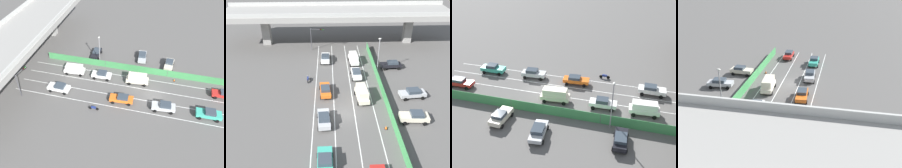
% 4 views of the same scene
% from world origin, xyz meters
% --- Properties ---
extents(ground_plane, '(300.00, 300.00, 0.00)m').
position_xyz_m(ground_plane, '(0.00, 0.00, 0.00)').
color(ground_plane, '#565451').
extents(lane_line_left_edge, '(0.14, 45.88, 0.01)m').
position_xyz_m(lane_line_left_edge, '(-4.80, 4.94, 0.00)').
color(lane_line_left_edge, silver).
rests_on(lane_line_left_edge, ground).
extents(lane_line_mid_left, '(0.14, 45.88, 0.01)m').
position_xyz_m(lane_line_mid_left, '(-1.60, 4.94, 0.00)').
color(lane_line_mid_left, silver).
rests_on(lane_line_mid_left, ground).
extents(lane_line_mid_right, '(0.14, 45.88, 0.01)m').
position_xyz_m(lane_line_mid_right, '(1.60, 4.94, 0.00)').
color(lane_line_mid_right, silver).
rests_on(lane_line_mid_right, ground).
extents(lane_line_right_edge, '(0.14, 45.88, 0.01)m').
position_xyz_m(lane_line_right_edge, '(4.80, 4.94, 0.00)').
color(lane_line_right_edge, silver).
rests_on(lane_line_right_edge, ground).
extents(green_fence, '(0.10, 41.98, 1.68)m').
position_xyz_m(green_fence, '(6.94, 4.94, 0.84)').
color(green_fence, '#3D8E4C').
rests_on(green_fence, ground).
extents(car_van_cream, '(2.29, 4.79, 2.31)m').
position_xyz_m(car_van_cream, '(3.17, 3.91, 1.29)').
color(car_van_cream, beige).
rests_on(car_van_cream, ground).
extents(car_taxi_orange, '(2.23, 4.68, 1.54)m').
position_xyz_m(car_taxi_orange, '(-3.03, 5.85, 0.87)').
color(car_taxi_orange, orange).
rests_on(car_taxi_orange, ground).
extents(car_sedan_white, '(2.04, 4.29, 1.68)m').
position_xyz_m(car_sedan_white, '(2.96, 11.61, 0.92)').
color(car_sedan_white, white).
rests_on(car_sedan_white, ground).
extents(car_taxi_teal, '(2.14, 4.53, 1.69)m').
position_xyz_m(car_taxi_teal, '(-2.97, -10.29, 0.93)').
color(car_taxi_teal, teal).
rests_on(car_taxi_teal, ground).
extents(car_sedan_red, '(2.01, 4.69, 1.56)m').
position_xyz_m(car_sedan_red, '(3.19, -13.49, 0.89)').
color(car_sedan_red, red).
rests_on(car_sedan_red, ground).
extents(car_hatchback_white, '(2.10, 4.52, 1.66)m').
position_xyz_m(car_hatchback_white, '(-3.09, 18.87, 0.92)').
color(car_hatchback_white, silver).
rests_on(car_hatchback_white, ground).
extents(car_sedan_silver, '(2.22, 4.45, 1.72)m').
position_xyz_m(car_sedan_silver, '(-3.19, -2.21, 0.94)').
color(car_sedan_silver, '#B7BABC').
rests_on(car_sedan_silver, ground).
extents(car_van_white, '(2.22, 4.60, 2.15)m').
position_xyz_m(car_van_white, '(3.01, 17.88, 1.22)').
color(car_van_white, silver).
rests_on(car_van_white, ground).
extents(motorcycle, '(0.60, 1.95, 0.93)m').
position_xyz_m(motorcycle, '(-6.39, 10.50, 0.46)').
color(motorcycle, black).
rests_on(motorcycle, ground).
extents(parked_sedan_cream, '(4.41, 2.29, 1.68)m').
position_xyz_m(parked_sedan_cream, '(10.33, -2.15, 0.93)').
color(parked_sedan_cream, beige).
rests_on(parked_sedan_cream, ground).
extents(parked_wagon_silver, '(4.65, 2.41, 1.62)m').
position_xyz_m(parked_wagon_silver, '(11.92, 4.24, 0.90)').
color(parked_wagon_silver, '#B2B5B7').
rests_on(parked_wagon_silver, ground).
extents(parked_sedan_dark, '(4.32, 2.10, 1.59)m').
position_xyz_m(parked_sedan_dark, '(10.63, 15.17, 0.90)').
color(parked_sedan_dark, black).
rests_on(parked_sedan_dark, ground).
extents(street_lamp, '(0.60, 0.36, 7.40)m').
position_xyz_m(street_lamp, '(7.42, 13.37, 4.47)').
color(street_lamp, gray).
rests_on(street_lamp, ground).
extents(traffic_cone, '(0.47, 0.47, 0.55)m').
position_xyz_m(traffic_cone, '(5.82, -3.68, 0.25)').
color(traffic_cone, orange).
rests_on(traffic_cone, ground).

